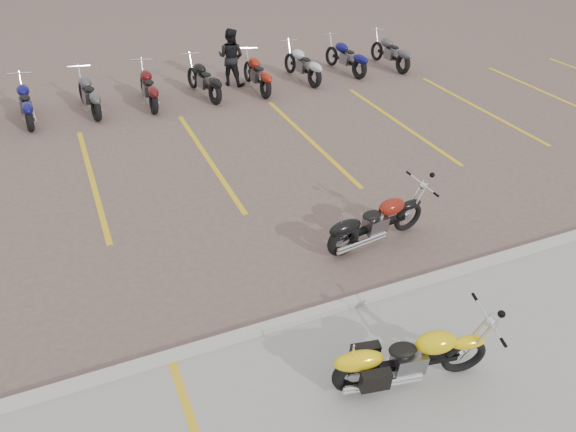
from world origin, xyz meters
The scene contains 7 objects.
ground centered at (0.00, 0.00, 0.00)m, with size 100.00×100.00×0.00m, color brown.
curb centered at (0.00, -2.00, 0.06)m, with size 60.00×0.18×0.12m, color #ADAAA3.
parking_stripes centered at (0.00, 4.00, 0.00)m, with size 38.00×5.50×0.01m, color gold, non-canonical shape.
yellow_cruiser centered at (0.59, -3.66, 0.45)m, with size 2.20×0.56×0.91m.
flame_cruiser centered at (1.86, -0.61, 0.44)m, with size 2.16×0.45×0.89m.
person_b centered at (2.18, 8.67, 0.88)m, with size 0.85×0.67×1.76m, color black.
bg_bike_row centered at (-0.61, 8.16, 0.55)m, with size 17.29×2.04×1.10m.
Camera 1 is at (-2.97, -7.92, 6.17)m, focal length 35.00 mm.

